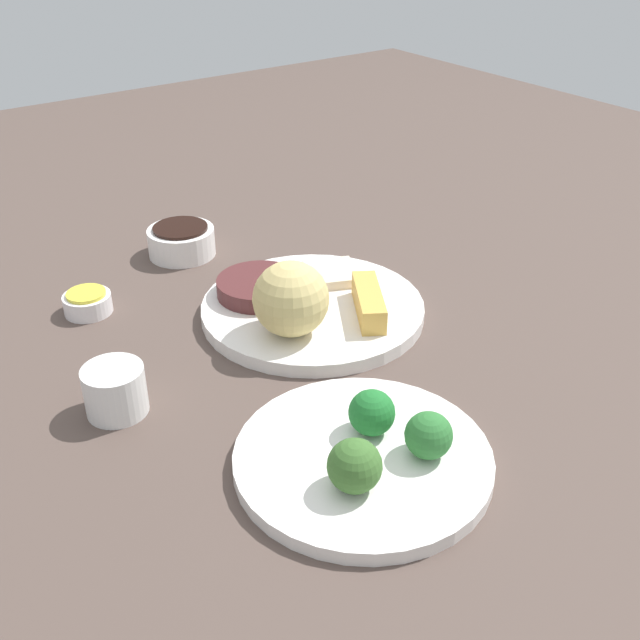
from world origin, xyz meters
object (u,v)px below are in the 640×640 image
main_plate (313,309)px  sauce_ramekin_hot_mustard (88,304)px  broccoli_plate (363,459)px  soy_sauce_bowl (182,242)px  teacup (115,390)px

main_plate → sauce_ramekin_hot_mustard: bearing=142.7°
broccoli_plate → sauce_ramekin_hot_mustard: sauce_ramekin_hot_mustard is taller
main_plate → soy_sauce_bowl: 0.24m
broccoli_plate → soy_sauce_bowl: (0.07, 0.48, 0.01)m
broccoli_plate → teacup: size_ratio=3.84×
main_plate → teacup: 0.27m
soy_sauce_bowl → teacup: (-0.21, -0.28, 0.01)m
sauce_ramekin_hot_mustard → teacup: teacup is taller
main_plate → soy_sauce_bowl: (-0.05, 0.24, 0.01)m
broccoli_plate → soy_sauce_bowl: size_ratio=2.55×
soy_sauce_bowl → sauce_ramekin_hot_mustard: 0.18m
sauce_ramekin_hot_mustard → broccoli_plate: bearing=-76.6°
main_plate → teacup: teacup is taller
broccoli_plate → soy_sauce_bowl: 0.48m
soy_sauce_bowl → main_plate: bearing=-78.2°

